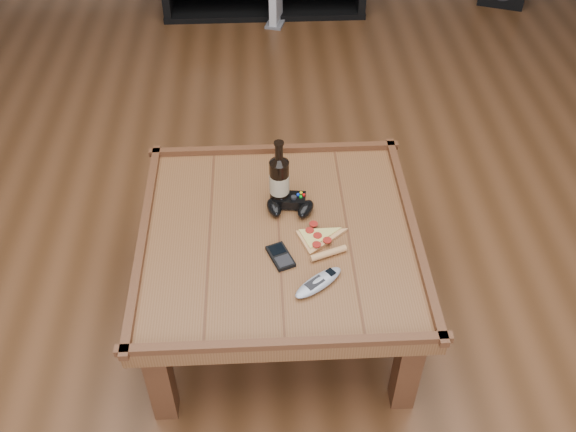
{
  "coord_description": "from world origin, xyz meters",
  "views": [
    {
      "loc": [
        -0.05,
        -1.63,
        2.09
      ],
      "look_at": [
        0.03,
        0.02,
        0.52
      ],
      "focal_mm": 40.0,
      "sensor_mm": 36.0,
      "label": 1
    }
  ],
  "objects_px": {
    "remote_control": "(318,282)",
    "smartphone": "(281,256)",
    "coffee_table": "(279,245)",
    "beer_bottle": "(279,179)",
    "pizza_slice": "(319,240)",
    "game_console": "(276,7)",
    "game_controller": "(290,205)"
  },
  "relations": [
    {
      "from": "beer_bottle",
      "to": "game_console",
      "type": "xyz_separation_m",
      "value": [
        0.06,
        2.34,
        -0.45
      ]
    },
    {
      "from": "beer_bottle",
      "to": "pizza_slice",
      "type": "xyz_separation_m",
      "value": [
        0.13,
        -0.21,
        -0.11
      ]
    },
    {
      "from": "pizza_slice",
      "to": "smartphone",
      "type": "xyz_separation_m",
      "value": [
        -0.14,
        -0.07,
        -0.0
      ]
    },
    {
      "from": "remote_control",
      "to": "smartphone",
      "type": "bearing_deg",
      "value": -174.69
    },
    {
      "from": "pizza_slice",
      "to": "remote_control",
      "type": "xyz_separation_m",
      "value": [
        -0.02,
        -0.2,
        0.01
      ]
    },
    {
      "from": "game_controller",
      "to": "beer_bottle",
      "type": "bearing_deg",
      "value": 138.87
    },
    {
      "from": "pizza_slice",
      "to": "smartphone",
      "type": "relative_size",
      "value": 2.03
    },
    {
      "from": "beer_bottle",
      "to": "game_console",
      "type": "height_order",
      "value": "beer_bottle"
    },
    {
      "from": "coffee_table",
      "to": "game_controller",
      "type": "relative_size",
      "value": 5.21
    },
    {
      "from": "remote_control",
      "to": "beer_bottle",
      "type": "bearing_deg",
      "value": 157.62
    },
    {
      "from": "pizza_slice",
      "to": "coffee_table",
      "type": "bearing_deg",
      "value": 142.38
    },
    {
      "from": "pizza_slice",
      "to": "smartphone",
      "type": "bearing_deg",
      "value": -172.41
    },
    {
      "from": "beer_bottle",
      "to": "remote_control",
      "type": "xyz_separation_m",
      "value": [
        0.11,
        -0.42,
        -0.1
      ]
    },
    {
      "from": "coffee_table",
      "to": "smartphone",
      "type": "bearing_deg",
      "value": -89.45
    },
    {
      "from": "coffee_table",
      "to": "game_console",
      "type": "relative_size",
      "value": 4.06
    },
    {
      "from": "pizza_slice",
      "to": "game_console",
      "type": "distance_m",
      "value": 2.58
    },
    {
      "from": "coffee_table",
      "to": "game_console",
      "type": "xyz_separation_m",
      "value": [
        0.07,
        2.51,
        -0.28
      ]
    },
    {
      "from": "game_controller",
      "to": "remote_control",
      "type": "height_order",
      "value": "game_controller"
    },
    {
      "from": "game_console",
      "to": "pizza_slice",
      "type": "bearing_deg",
      "value": -72.32
    },
    {
      "from": "coffee_table",
      "to": "game_console",
      "type": "bearing_deg",
      "value": 88.31
    },
    {
      "from": "pizza_slice",
      "to": "remote_control",
      "type": "bearing_deg",
      "value": -115.59
    },
    {
      "from": "coffee_table",
      "to": "pizza_slice",
      "type": "bearing_deg",
      "value": -17.48
    },
    {
      "from": "coffee_table",
      "to": "game_console",
      "type": "height_order",
      "value": "coffee_table"
    },
    {
      "from": "smartphone",
      "to": "remote_control",
      "type": "relative_size",
      "value": 0.7
    },
    {
      "from": "smartphone",
      "to": "beer_bottle",
      "type": "bearing_deg",
      "value": 67.14
    },
    {
      "from": "remote_control",
      "to": "game_console",
      "type": "bearing_deg",
      "value": 143.51
    },
    {
      "from": "game_controller",
      "to": "pizza_slice",
      "type": "height_order",
      "value": "game_controller"
    },
    {
      "from": "pizza_slice",
      "to": "remote_control",
      "type": "distance_m",
      "value": 0.2
    },
    {
      "from": "coffee_table",
      "to": "beer_bottle",
      "type": "xyz_separation_m",
      "value": [
        0.01,
        0.17,
        0.17
      ]
    },
    {
      "from": "coffee_table",
      "to": "pizza_slice",
      "type": "relative_size",
      "value": 3.74
    },
    {
      "from": "game_console",
      "to": "game_controller",
      "type": "bearing_deg",
      "value": -74.48
    },
    {
      "from": "smartphone",
      "to": "game_console",
      "type": "relative_size",
      "value": 0.54
    }
  ]
}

